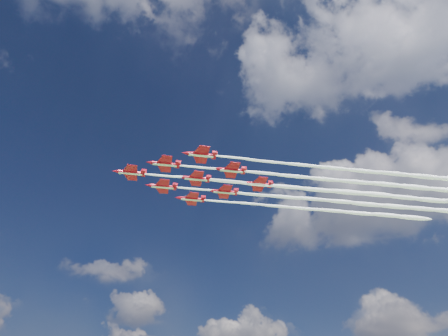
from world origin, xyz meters
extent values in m
cylinder|color=#B3091D|center=(-9.49, -16.99, 89.28)|extent=(6.13, 5.74, 1.01)
cone|color=#B3091D|center=(-12.89, -20.10, 89.28)|extent=(2.05, 2.00, 1.01)
cone|color=#B3091D|center=(-6.29, -14.05, 89.28)|extent=(1.64, 1.62, 0.92)
ellipsoid|color=black|center=(-10.85, -18.23, 89.70)|extent=(1.98, 1.92, 0.66)
cube|color=#B3091D|center=(-9.15, -16.67, 89.23)|extent=(7.91, 8.25, 0.13)
cube|color=#B3091D|center=(-6.77, -14.49, 89.28)|extent=(3.20, 3.32, 0.11)
cube|color=#B3091D|center=(-6.63, -14.37, 90.11)|extent=(1.18, 1.09, 1.66)
cube|color=white|center=(-9.49, -16.99, 88.82)|extent=(5.66, 5.29, 0.11)
cylinder|color=#B3091D|center=(2.02, -15.02, 89.28)|extent=(6.13, 5.74, 1.01)
cone|color=#B3091D|center=(-1.38, -18.13, 89.28)|extent=(2.05, 2.00, 1.01)
cone|color=#B3091D|center=(5.21, -12.08, 89.28)|extent=(1.64, 1.62, 0.92)
ellipsoid|color=black|center=(0.66, -16.26, 89.70)|extent=(1.98, 1.92, 0.66)
cube|color=#B3091D|center=(2.36, -14.70, 89.23)|extent=(7.91, 8.25, 0.13)
cube|color=#B3091D|center=(4.74, -12.52, 89.28)|extent=(3.20, 3.32, 0.11)
cube|color=#B3091D|center=(4.87, -12.40, 90.11)|extent=(1.18, 1.09, 1.66)
cube|color=white|center=(2.02, -15.02, 88.82)|extent=(5.66, 5.29, 0.11)
cylinder|color=#B3091D|center=(-6.54, -5.69, 89.28)|extent=(6.13, 5.74, 1.01)
cone|color=#B3091D|center=(-9.94, -8.81, 89.28)|extent=(2.05, 2.00, 1.01)
cone|color=#B3091D|center=(-3.34, -2.76, 89.28)|extent=(1.64, 1.62, 0.92)
ellipsoid|color=black|center=(-7.90, -6.94, 89.70)|extent=(1.98, 1.92, 0.66)
cube|color=#B3091D|center=(-6.20, -5.38, 89.23)|extent=(7.91, 8.25, 0.13)
cube|color=#B3091D|center=(-3.82, -3.20, 89.28)|extent=(3.20, 3.32, 0.11)
cube|color=#B3091D|center=(-3.68, -3.07, 90.11)|extent=(1.18, 1.09, 1.66)
cube|color=white|center=(-6.54, -5.69, 88.82)|extent=(5.66, 5.29, 0.11)
cylinder|color=#B3091D|center=(13.52, -13.05, 89.28)|extent=(6.13, 5.74, 1.01)
cone|color=#B3091D|center=(10.12, -16.16, 89.28)|extent=(2.05, 2.00, 1.01)
cone|color=#B3091D|center=(16.72, -10.11, 89.28)|extent=(1.64, 1.62, 0.92)
ellipsoid|color=black|center=(12.16, -14.29, 89.70)|extent=(1.98, 1.92, 0.66)
cube|color=#B3091D|center=(13.86, -12.73, 89.23)|extent=(7.91, 8.25, 0.13)
cube|color=#B3091D|center=(16.24, -10.55, 89.28)|extent=(3.20, 3.32, 0.11)
cube|color=#B3091D|center=(16.38, -10.43, 90.11)|extent=(1.18, 1.09, 1.66)
cube|color=white|center=(13.52, -13.05, 88.82)|extent=(5.66, 5.29, 0.11)
cylinder|color=#B3091D|center=(4.97, -3.72, 89.28)|extent=(6.13, 5.74, 1.01)
cone|color=#B3091D|center=(1.57, -6.84, 89.28)|extent=(2.05, 2.00, 1.01)
cone|color=#B3091D|center=(8.17, -0.79, 89.28)|extent=(1.64, 1.62, 0.92)
ellipsoid|color=black|center=(3.61, -4.97, 89.70)|extent=(1.98, 1.92, 0.66)
cube|color=#B3091D|center=(5.31, -3.41, 89.23)|extent=(7.91, 8.25, 0.13)
cube|color=#B3091D|center=(7.69, -1.23, 89.28)|extent=(3.20, 3.32, 0.11)
cube|color=#B3091D|center=(7.83, -1.10, 90.11)|extent=(1.18, 1.09, 1.66)
cube|color=white|center=(4.97, -3.72, 88.82)|extent=(5.66, 5.29, 0.11)
cylinder|color=#B3091D|center=(-3.58, 5.60, 89.28)|extent=(6.13, 5.74, 1.01)
cone|color=#B3091D|center=(-6.98, 2.48, 89.28)|extent=(2.05, 2.00, 1.01)
cone|color=#B3091D|center=(-0.39, 8.53, 89.28)|extent=(1.64, 1.62, 0.92)
ellipsoid|color=black|center=(-4.94, 4.35, 89.70)|extent=(1.98, 1.92, 0.66)
cube|color=#B3091D|center=(-3.24, 5.91, 89.23)|extent=(7.91, 8.25, 0.13)
cube|color=#B3091D|center=(-0.86, 8.10, 89.28)|extent=(3.20, 3.32, 0.11)
cube|color=#B3091D|center=(-0.73, 8.22, 90.11)|extent=(1.18, 1.09, 1.66)
cube|color=white|center=(-3.58, 5.60, 88.82)|extent=(5.66, 5.29, 0.11)
cylinder|color=#B3091D|center=(16.48, -1.75, 89.28)|extent=(6.13, 5.74, 1.01)
cone|color=#B3091D|center=(13.08, -4.87, 89.28)|extent=(2.05, 2.00, 1.01)
cone|color=#B3091D|center=(19.67, 1.18, 89.28)|extent=(1.64, 1.62, 0.92)
ellipsoid|color=black|center=(15.12, -3.00, 89.70)|extent=(1.98, 1.92, 0.66)
cube|color=#B3091D|center=(16.82, -1.44, 89.23)|extent=(7.91, 8.25, 0.13)
cube|color=#B3091D|center=(19.20, 0.74, 89.28)|extent=(3.20, 3.32, 0.11)
cube|color=#B3091D|center=(19.33, 0.87, 90.11)|extent=(1.18, 1.09, 1.66)
cube|color=white|center=(16.48, -1.75, 88.82)|extent=(5.66, 5.29, 0.11)
cylinder|color=#B3091D|center=(7.92, 7.57, 89.28)|extent=(6.13, 5.74, 1.01)
cone|color=#B3091D|center=(4.52, 4.45, 89.28)|extent=(2.05, 2.00, 1.01)
cone|color=#B3091D|center=(11.12, 10.50, 89.28)|extent=(1.64, 1.62, 0.92)
ellipsoid|color=black|center=(6.56, 6.32, 89.70)|extent=(1.98, 1.92, 0.66)
cube|color=#B3091D|center=(8.26, 7.88, 89.23)|extent=(7.91, 8.25, 0.13)
cube|color=#B3091D|center=(10.64, 10.07, 89.28)|extent=(3.20, 3.32, 0.11)
cube|color=#B3091D|center=(10.78, 10.19, 90.11)|extent=(1.18, 1.09, 1.66)
cube|color=white|center=(7.92, 7.57, 88.82)|extent=(5.66, 5.29, 0.11)
cylinder|color=#B3091D|center=(19.43, 9.54, 89.28)|extent=(6.13, 5.74, 1.01)
cone|color=#B3091D|center=(16.03, 6.42, 89.28)|extent=(2.05, 2.00, 1.01)
cone|color=#B3091D|center=(22.63, 12.47, 89.28)|extent=(1.64, 1.62, 0.92)
ellipsoid|color=black|center=(18.07, 8.29, 89.70)|extent=(1.98, 1.92, 0.66)
cube|color=#B3091D|center=(19.77, 9.85, 89.23)|extent=(7.91, 8.25, 0.13)
cube|color=#B3091D|center=(22.15, 12.04, 89.28)|extent=(3.20, 3.32, 0.11)
cube|color=#B3091D|center=(22.29, 12.16, 90.11)|extent=(1.18, 1.09, 1.66)
cube|color=white|center=(19.43, 9.54, 88.82)|extent=(5.66, 5.29, 0.11)
camera|label=1|loc=(73.03, -93.03, 17.95)|focal=35.00mm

